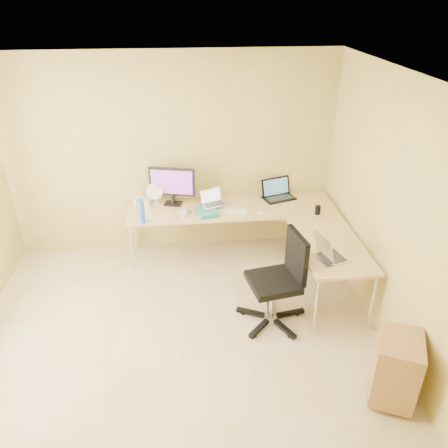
{
  "coord_description": "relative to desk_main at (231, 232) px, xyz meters",
  "views": [
    {
      "loc": [
        0.11,
        -3.17,
        3.23
      ],
      "look_at": [
        0.55,
        1.1,
        0.9
      ],
      "focal_mm": 35.33,
      "sensor_mm": 36.0,
      "label": 1
    }
  ],
  "objects": [
    {
      "name": "book_stack",
      "position": [
        -0.33,
        -0.14,
        0.39
      ],
      "size": [
        0.29,
        0.35,
        0.05
      ],
      "primitive_type": "cube",
      "rotation": [
        0.0,
        0.0,
        0.24
      ],
      "color": "#227971",
      "rests_on": "desk_main"
    },
    {
      "name": "laptop_center",
      "position": [
        -0.23,
        -0.01,
        0.51
      ],
      "size": [
        0.37,
        0.33,
        0.2
      ],
      "primitive_type": "cube",
      "rotation": [
        0.0,
        0.0,
        0.41
      ],
      "color": "silver",
      "rests_on": "desk_main"
    },
    {
      "name": "white_box",
      "position": [
        -1.13,
        0.2,
        0.4
      ],
      "size": [
        0.24,
        0.21,
        0.08
      ],
      "primitive_type": "cube",
      "rotation": [
        0.0,
        0.0,
        -0.3
      ],
      "color": "beige",
      "rests_on": "desk_main"
    },
    {
      "name": "monitor",
      "position": [
        -0.74,
        0.17,
        0.62
      ],
      "size": [
        0.62,
        0.32,
        0.51
      ],
      "primitive_type": "cube",
      "rotation": [
        0.0,
        0.0,
        -0.24
      ],
      "color": "black",
      "rests_on": "desk_main"
    },
    {
      "name": "mouse",
      "position": [
        0.34,
        -0.25,
        0.38
      ],
      "size": [
        0.09,
        0.06,
        0.03
      ],
      "primitive_type": "ellipsoid",
      "rotation": [
        0.0,
        0.0,
        -0.05
      ],
      "color": "white",
      "rests_on": "desk_main"
    },
    {
      "name": "black_cup",
      "position": [
        1.04,
        -0.3,
        0.42
      ],
      "size": [
        0.07,
        0.07,
        0.11
      ],
      "primitive_type": "cylinder",
      "rotation": [
        0.0,
        0.0,
        0.06
      ],
      "color": "black",
      "rests_on": "desk_main"
    },
    {
      "name": "desk_return",
      "position": [
        0.98,
        -1.0,
        0.0
      ],
      "size": [
        0.7,
        1.3,
        0.73
      ],
      "primitive_type": "cube",
      "color": "tan",
      "rests_on": "ground"
    },
    {
      "name": "papers",
      "position": [
        -1.08,
        -0.13,
        0.37
      ],
      "size": [
        0.22,
        0.28,
        0.01
      ],
      "primitive_type": "cube",
      "rotation": [
        0.0,
        0.0,
        0.15
      ],
      "color": "beige",
      "rests_on": "desk_main"
    },
    {
      "name": "water_bottle",
      "position": [
        -1.12,
        -0.3,
        0.52
      ],
      "size": [
        0.1,
        0.1,
        0.3
      ],
      "primitive_type": "cylinder",
      "rotation": [
        0.0,
        0.0,
        -0.23
      ],
      "color": "#3C6BCC",
      "rests_on": "desk_main"
    },
    {
      "name": "ceiling",
      "position": [
        -0.72,
        -1.85,
        2.24
      ],
      "size": [
        4.5,
        4.5,
        0.0
      ],
      "primitive_type": "plane",
      "rotation": [
        3.14,
        0.0,
        0.0
      ],
      "color": "white",
      "rests_on": "ground"
    },
    {
      "name": "office_chair",
      "position": [
        0.28,
        -1.35,
        0.14
      ],
      "size": [
        0.74,
        0.74,
        1.06
      ],
      "primitive_type": "cube",
      "rotation": [
        0.0,
        0.0,
        0.18
      ],
      "color": "black",
      "rests_on": "ground"
    },
    {
      "name": "keyboard",
      "position": [
        -0.03,
        -0.09,
        0.38
      ],
      "size": [
        0.48,
        0.29,
        0.02
      ],
      "primitive_type": "cube",
      "rotation": [
        0.0,
        0.0,
        -0.38
      ],
      "color": "silver",
      "rests_on": "desk_main"
    },
    {
      "name": "laptop_black",
      "position": [
        0.66,
        0.2,
        0.5
      ],
      "size": [
        0.49,
        0.42,
        0.26
      ],
      "primitive_type": "cube",
      "rotation": [
        0.0,
        0.0,
        0.32
      ],
      "color": "black",
      "rests_on": "desk_main"
    },
    {
      "name": "cd_stack",
      "position": [
        -0.58,
        -0.11,
        0.38
      ],
      "size": [
        0.12,
        0.12,
        0.03
      ],
      "primitive_type": "cylinder",
      "rotation": [
        0.0,
        0.0,
        -0.05
      ],
      "color": "white",
      "rests_on": "desk_main"
    },
    {
      "name": "floor",
      "position": [
        -0.72,
        -1.85,
        -0.36
      ],
      "size": [
        4.5,
        4.5,
        0.0
      ],
      "primitive_type": "plane",
      "color": "tan",
      "rests_on": "ground"
    },
    {
      "name": "wall_right",
      "position": [
        1.38,
        -1.85,
        0.93
      ],
      "size": [
        0.0,
        4.5,
        4.5
      ],
      "primitive_type": "plane",
      "rotation": [
        1.57,
        0.0,
        -1.57
      ],
      "color": "tan",
      "rests_on": "ground"
    },
    {
      "name": "cabinet",
      "position": [
        1.12,
        -2.47,
        -0.01
      ],
      "size": [
        0.51,
        0.55,
        0.62
      ],
      "primitive_type": "cube",
      "rotation": [
        0.0,
        0.0,
        -0.43
      ],
      "color": "brown",
      "rests_on": "ground"
    },
    {
      "name": "mug",
      "position": [
        -0.62,
        -0.22,
        0.41
      ],
      "size": [
        0.11,
        0.11,
        0.1
      ],
      "primitive_type": "imported",
      "rotation": [
        0.0,
        0.0,
        -0.07
      ],
      "color": "white",
      "rests_on": "desk_main"
    },
    {
      "name": "desk_main",
      "position": [
        0.0,
        0.0,
        0.0
      ],
      "size": [
        2.65,
        0.7,
        0.73
      ],
      "primitive_type": "cube",
      "color": "tan",
      "rests_on": "ground"
    },
    {
      "name": "laptop_return",
      "position": [
        0.9,
        -1.3,
        0.49
      ],
      "size": [
        0.44,
        0.39,
        0.25
      ],
      "primitive_type": "cube",
      "rotation": [
        0.0,
        0.0,
        1.86
      ],
      "color": "silver",
      "rests_on": "desk_return"
    },
    {
      "name": "wall_back",
      "position": [
        -0.72,
        0.4,
        0.93
      ],
      "size": [
        4.5,
        0.0,
        4.5
      ],
      "primitive_type": "plane",
      "rotation": [
        1.57,
        0.0,
        0.0
      ],
      "color": "tan",
      "rests_on": "ground"
    },
    {
      "name": "desk_fan",
      "position": [
        -0.97,
        0.2,
        0.5
      ],
      "size": [
        0.25,
        0.25,
        0.27
      ],
      "primitive_type": "cylinder",
      "rotation": [
        0.0,
        0.0,
        -0.16
      ],
      "color": "white",
      "rests_on": "desk_main"
    }
  ]
}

